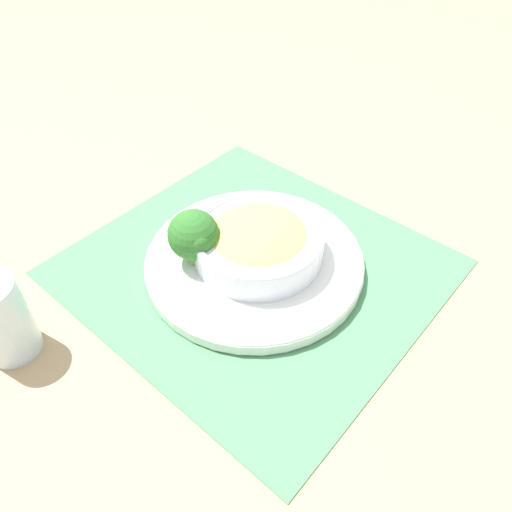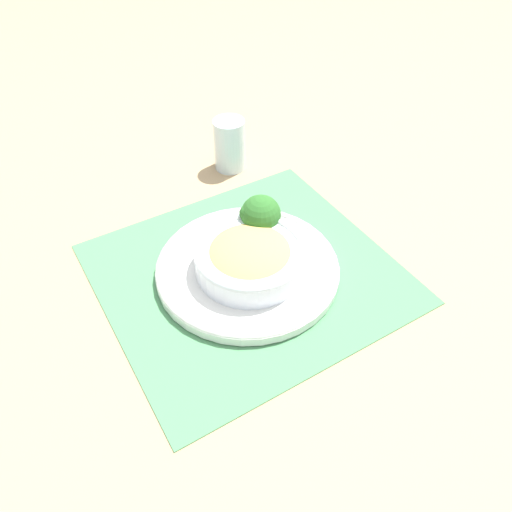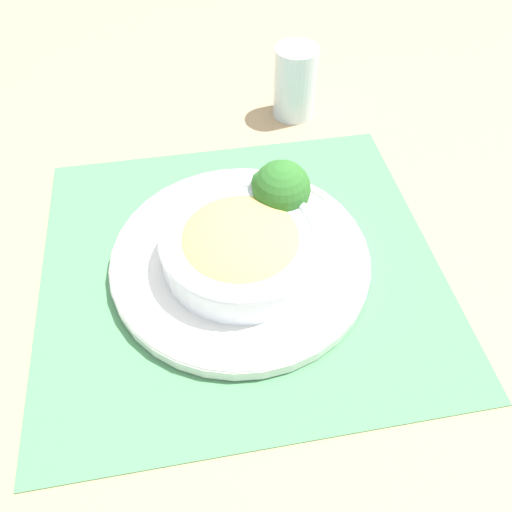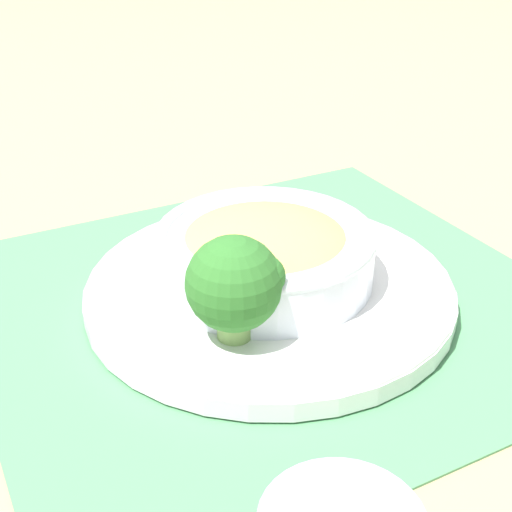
# 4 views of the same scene
# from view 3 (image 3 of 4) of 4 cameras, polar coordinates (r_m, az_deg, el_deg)

# --- Properties ---
(ground_plane) EXTENTS (4.00, 4.00, 0.00)m
(ground_plane) POSITION_cam_3_polar(r_m,az_deg,el_deg) (0.62, -1.77, -1.05)
(ground_plane) COLOR tan
(placemat) EXTENTS (0.48, 0.45, 0.00)m
(placemat) POSITION_cam_3_polar(r_m,az_deg,el_deg) (0.62, -1.78, -0.94)
(placemat) COLOR #4C8C59
(placemat) RESTS_ON ground_plane
(plate) EXTENTS (0.31, 0.31, 0.02)m
(plate) POSITION_cam_3_polar(r_m,az_deg,el_deg) (0.61, -1.81, -0.15)
(plate) COLOR white
(plate) RESTS_ON placemat
(bowl) EXTENTS (0.19, 0.19, 0.06)m
(bowl) POSITION_cam_3_polar(r_m,az_deg,el_deg) (0.58, -1.30, 1.33)
(bowl) COLOR silver
(bowl) RESTS_ON plate
(broccoli_floret) EXTENTS (0.07, 0.07, 0.08)m
(broccoli_floret) POSITION_cam_3_polar(r_m,az_deg,el_deg) (0.61, 2.87, 7.62)
(broccoli_floret) COLOR #759E51
(broccoli_floret) RESTS_ON plate
(carrot_slice_near) EXTENTS (0.04, 0.04, 0.01)m
(carrot_slice_near) POSITION_cam_3_polar(r_m,az_deg,el_deg) (0.63, -3.99, 3.43)
(carrot_slice_near) COLOR orange
(carrot_slice_near) RESTS_ON plate
(carrot_slice_middle) EXTENTS (0.04, 0.04, 0.01)m
(carrot_slice_middle) POSITION_cam_3_polar(r_m,az_deg,el_deg) (0.62, -5.24, 2.72)
(carrot_slice_middle) COLOR orange
(carrot_slice_middle) RESTS_ON plate
(carrot_slice_far) EXTENTS (0.04, 0.04, 0.01)m
(carrot_slice_far) POSITION_cam_3_polar(r_m,az_deg,el_deg) (0.62, -6.16, 1.74)
(carrot_slice_far) COLOR orange
(carrot_slice_far) RESTS_ON plate
(carrot_slice_extra) EXTENTS (0.04, 0.04, 0.01)m
(carrot_slice_extra) POSITION_cam_3_polar(r_m,az_deg,el_deg) (0.61, -6.63, 0.58)
(carrot_slice_extra) COLOR orange
(carrot_slice_extra) RESTS_ON plate
(water_glass) EXTENTS (0.07, 0.07, 0.11)m
(water_glass) POSITION_cam_3_polar(r_m,az_deg,el_deg) (0.83, 4.44, 18.81)
(water_glass) COLOR silver
(water_glass) RESTS_ON ground_plane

